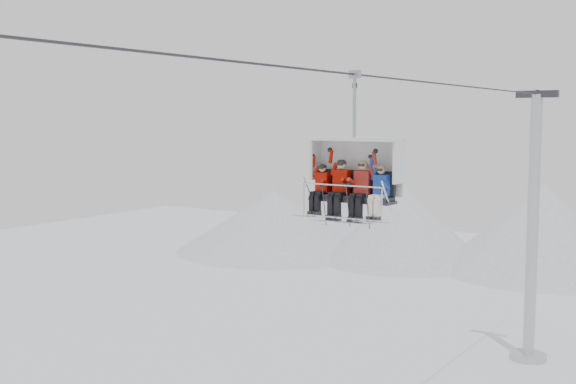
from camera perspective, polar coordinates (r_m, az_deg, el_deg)
The scene contains 7 objects.
lift_tower_right at distance 37.95m, azimuth 18.72°, elevation -4.09°, with size 2.00×1.80×13.48m.
haul_cable at distance 17.09m, azimuth -0.00°, elevation 9.83°, with size 0.06×0.06×50.00m, color #2F2F34.
chairlift_carrier at distance 20.03m, azimuth 5.41°, elevation 1.85°, with size 2.62×1.17×3.98m.
skier_far_left at distance 20.26m, azimuth 2.61°, elevation 0.38°, with size 0.38×1.69×1.54m.
skier_center_left at distance 19.96m, azimuth 4.15°, elevation 0.47°, with size 0.45×1.69×1.76m.
skier_center_right at distance 19.65m, azimuth 5.83°, elevation 0.37°, with size 0.45×1.69×1.76m.
skier_far_right at distance 19.39m, azimuth 7.24°, elevation 0.12°, with size 0.39×1.69×1.57m.
Camera 1 is at (9.41, -14.21, 12.10)m, focal length 45.00 mm.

